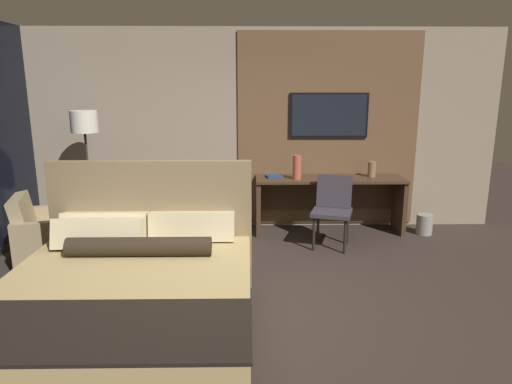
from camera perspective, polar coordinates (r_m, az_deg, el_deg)
name	(u,v)px	position (r m, az deg, el deg)	size (l,w,h in m)	color
ground_plane	(242,307)	(4.40, -1.70, -14.21)	(16.00, 16.00, 0.00)	#332823
wall_back_tv_panel	(256,130)	(6.53, 0.03, 7.71)	(7.20, 0.09, 2.80)	gray
bed	(128,301)	(3.90, -15.72, -13.00)	(1.99, 2.25, 1.32)	#33281E
desk	(329,194)	(6.48, 9.09, -0.26)	(2.04, 0.56, 0.78)	#422D1E
tv	(329,115)	(6.54, 9.09, 9.46)	(1.10, 0.04, 0.62)	black
desk_chair	(333,204)	(5.90, 9.58, -1.53)	(0.59, 0.59, 0.91)	#38333D
armchair_by_window	(52,238)	(5.88, -24.10, -5.29)	(0.99, 1.02, 0.81)	#998460
floor_lamp	(85,132)	(6.31, -20.61, 7.00)	(0.34, 0.34, 1.71)	#282623
vase_tall	(297,167)	(6.20, 5.16, 3.09)	(0.12, 0.12, 0.33)	#B2563D
vase_short	(372,169)	(6.56, 14.27, 2.77)	(0.11, 0.11, 0.21)	#846647
book	(274,176)	(6.34, 2.28, 1.99)	(0.25, 0.20, 0.03)	navy
waste_bin	(424,224)	(6.77, 20.30, -3.81)	(0.22, 0.22, 0.28)	gray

